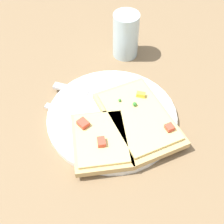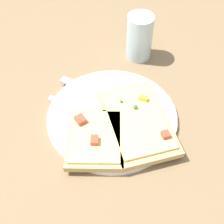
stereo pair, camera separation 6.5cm
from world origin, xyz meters
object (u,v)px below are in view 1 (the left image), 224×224
object	(u,v)px
knife	(92,94)
plate	(112,117)
pizza_slice_main	(138,118)
fork	(95,121)
drinking_glass	(126,35)
pizza_slice_corner	(101,140)

from	to	relation	value
knife	plate	bearing A→B (deg)	-34.10
knife	pizza_slice_main	size ratio (longest dim) A/B	0.83
plate	fork	bearing A→B (deg)	86.11
fork	knife	bearing A→B (deg)	119.06
plate	pizza_slice_main	world-z (taller)	pizza_slice_main
drinking_glass	pizza_slice_corner	bearing A→B (deg)	138.74
plate	fork	xyz separation A→B (m)	(0.00, 0.04, 0.01)
plate	fork	world-z (taller)	fork
knife	drinking_glass	distance (m)	0.18
pizza_slice_corner	drinking_glass	world-z (taller)	drinking_glass
fork	drinking_glass	xyz separation A→B (m)	(0.17, -0.18, 0.04)
knife	drinking_glass	xyz separation A→B (m)	(0.10, -0.15, 0.04)
fork	knife	size ratio (longest dim) A/B	1.00
fork	plate	bearing A→B (deg)	47.54
pizza_slice_main	pizza_slice_corner	xyz separation A→B (m)	(-0.01, 0.09, 0.00)
pizza_slice_main	pizza_slice_corner	world-z (taller)	same
fork	pizza_slice_main	world-z (taller)	pizza_slice_main
knife	pizza_slice_corner	bearing A→B (deg)	-61.90
pizza_slice_main	drinking_glass	world-z (taller)	drinking_glass
knife	pizza_slice_main	distance (m)	0.12
fork	knife	xyz separation A→B (m)	(0.07, -0.03, -0.00)
pizza_slice_main	drinking_glass	distance (m)	0.24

